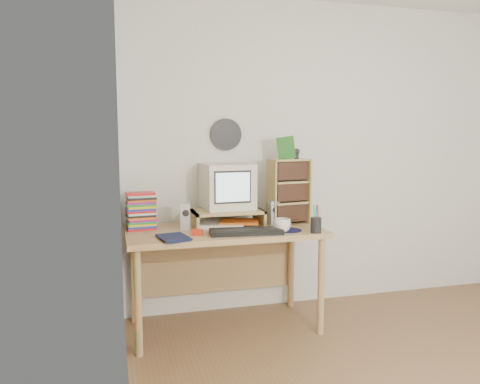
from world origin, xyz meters
TOP-DOWN VIEW (x-y plane):
  - back_wall at (0.00, 1.75)m, footprint 3.50×0.00m
  - left_wall at (-1.75, 0.00)m, footprint 0.00×3.50m
  - curtain at (-1.71, 0.48)m, footprint 0.00×2.20m
  - wall_disc at (-0.93, 1.73)m, footprint 0.25×0.02m
  - desk at (-1.03, 1.44)m, footprint 1.40×0.70m
  - monitor_riser at (-0.98, 1.48)m, footprint 0.52×0.30m
  - crt_monitor at (-0.96, 1.53)m, footprint 0.38×0.38m
  - speaker_left at (-1.31, 1.44)m, footprint 0.08×0.08m
  - speaker_right at (-0.63, 1.44)m, footprint 0.07×0.07m
  - keyboard at (-0.93, 1.17)m, footprint 0.52×0.22m
  - dvd_stack at (-1.61, 1.52)m, footprint 0.21×0.16m
  - cd_rack at (-0.50, 1.47)m, footprint 0.32×0.20m
  - mug at (-0.67, 1.16)m, footprint 0.15×0.15m
  - diary at (-1.52, 1.12)m, footprint 0.25×0.20m
  - mousepad at (-0.61, 1.20)m, footprint 0.25×0.25m
  - pen_cup at (-0.45, 1.07)m, footprint 0.10×0.10m
  - papers at (-0.98, 1.46)m, footprint 0.39×0.33m
  - red_box at (-1.26, 1.22)m, footprint 0.09×0.07m
  - game_box at (-0.53, 1.46)m, footprint 0.13×0.07m
  - webcam at (-0.45, 1.45)m, footprint 0.05×0.05m

SIDE VIEW (x-z plane):
  - desk at x=-1.03m, z-range 0.24..0.99m
  - mousepad at x=-0.61m, z-range 0.75..0.75m
  - keyboard at x=-0.93m, z-range 0.75..0.78m
  - red_box at x=-1.26m, z-range 0.75..0.79m
  - diary at x=-1.52m, z-range 0.75..0.79m
  - papers at x=-0.98m, z-range 0.75..0.79m
  - mug at x=-0.67m, z-range 0.75..0.85m
  - pen_cup at x=-0.45m, z-range 0.75..0.90m
  - speaker_right at x=-0.63m, z-range 0.75..0.93m
  - monitor_riser at x=-0.98m, z-range 0.78..0.90m
  - speaker_left at x=-1.31m, z-range 0.75..0.94m
  - dvd_stack at x=-1.61m, z-range 0.75..1.03m
  - cd_rack at x=-0.50m, z-range 0.75..1.25m
  - crt_monitor at x=-0.96m, z-range 0.87..1.21m
  - curtain at x=-1.71m, z-range 0.05..2.25m
  - back_wall at x=0.00m, z-range -0.50..3.00m
  - left_wall at x=-1.75m, z-range -0.50..3.00m
  - webcam at x=-0.45m, z-range 1.25..1.33m
  - game_box at x=-0.53m, z-range 1.25..1.41m
  - wall_disc at x=-0.93m, z-range 1.30..1.55m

